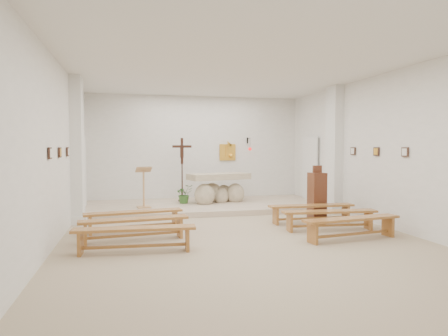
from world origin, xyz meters
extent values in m
cube|color=tan|center=(0.00, 0.00, 0.00)|extent=(7.00, 10.00, 0.00)
cube|color=white|center=(-3.49, 0.00, 1.75)|extent=(0.02, 10.00, 3.50)
cube|color=white|center=(3.49, 0.00, 1.75)|extent=(0.02, 10.00, 3.50)
cube|color=white|center=(0.00, 4.99, 1.75)|extent=(7.00, 0.02, 3.50)
cube|color=silver|center=(0.00, 0.00, 3.49)|extent=(7.00, 10.00, 0.02)
cube|color=beige|center=(0.00, 3.50, 0.07)|extent=(6.98, 3.00, 0.15)
cube|color=white|center=(-3.37, 2.00, 1.75)|extent=(0.26, 0.55, 3.50)
cube|color=white|center=(3.37, 2.00, 1.75)|extent=(0.26, 0.55, 3.50)
cube|color=gold|center=(1.05, 4.96, 1.65)|extent=(0.55, 0.04, 0.55)
cube|color=black|center=(1.75, 4.97, 2.05)|extent=(0.04, 0.02, 0.20)
cylinder|color=black|center=(1.75, 4.82, 2.12)|extent=(0.02, 0.30, 0.02)
cylinder|color=black|center=(1.75, 4.67, 1.95)|extent=(0.01, 0.01, 0.34)
sphere|color=red|center=(1.75, 4.67, 1.76)|extent=(0.11, 0.11, 0.11)
cube|color=#3A2219|center=(-3.47, -0.80, 1.72)|extent=(0.03, 0.20, 0.20)
cube|color=#3A2219|center=(-3.47, 0.20, 1.72)|extent=(0.03, 0.20, 0.20)
cube|color=#3A2219|center=(-3.47, 1.20, 1.72)|extent=(0.03, 0.20, 0.20)
cube|color=#3A2219|center=(3.47, -0.80, 1.72)|extent=(0.03, 0.20, 0.20)
cube|color=#3A2219|center=(3.47, 0.20, 1.72)|extent=(0.03, 0.20, 0.20)
cube|color=#3A2219|center=(3.47, 1.20, 1.72)|extent=(0.03, 0.20, 0.20)
cube|color=silver|center=(-3.43, 2.70, 0.27)|extent=(0.10, 0.85, 0.52)
cube|color=silver|center=(3.43, 2.70, 0.27)|extent=(0.10, 0.85, 0.52)
ellipsoid|color=beige|center=(-0.03, 3.41, 0.41)|extent=(0.60, 0.51, 0.68)
ellipsoid|color=beige|center=(0.99, 3.71, 0.39)|extent=(0.56, 0.48, 0.64)
ellipsoid|color=beige|center=(0.28, 3.83, 0.42)|extent=(0.64, 0.55, 0.60)
ellipsoid|color=beige|center=(0.68, 3.91, 0.37)|extent=(0.52, 0.44, 0.56)
ellipsoid|color=beige|center=(0.53, 3.66, 0.34)|extent=(0.44, 0.38, 0.52)
cube|color=beige|center=(0.47, 3.70, 0.93)|extent=(1.98, 1.17, 0.18)
cube|color=tan|center=(-1.79, 3.09, 0.17)|extent=(0.40, 0.40, 0.04)
cylinder|color=tan|center=(-1.79, 3.09, 0.65)|extent=(0.05, 0.05, 1.01)
cube|color=tan|center=(-1.79, 3.07, 1.21)|extent=(0.46, 0.36, 0.16)
cube|color=white|center=(-1.78, 3.03, 1.26)|extent=(0.39, 0.29, 0.13)
cylinder|color=#331A10|center=(-0.58, 4.20, 0.17)|extent=(0.26, 0.26, 0.03)
cylinder|color=#331A10|center=(-0.58, 4.20, 0.74)|extent=(0.04, 0.04, 1.18)
cube|color=#331A10|center=(-0.58, 4.20, 1.70)|extent=(0.08, 0.07, 0.80)
cube|color=#331A10|center=(-0.58, 4.20, 1.84)|extent=(0.59, 0.18, 0.07)
cube|color=#331A10|center=(-0.59, 4.17, 1.67)|extent=(0.11, 0.06, 0.34)
imported|color=#336327|center=(-0.59, 3.69, 0.43)|extent=(0.62, 0.58, 0.56)
cube|color=#582E19|center=(2.42, 1.09, 0.59)|extent=(0.39, 0.39, 1.18)
cube|color=#582E19|center=(2.42, 1.09, 1.27)|extent=(0.24, 0.07, 0.19)
cube|color=#AF6F32|center=(-2.08, 0.70, 0.42)|extent=(2.11, 0.62, 0.05)
cube|color=#AF6F32|center=(-2.97, 0.58, 0.20)|extent=(0.10, 0.31, 0.40)
cube|color=#AF6F32|center=(-1.19, 0.83, 0.20)|extent=(0.10, 0.31, 0.40)
cube|color=#AF6F32|center=(-2.08, 0.70, 0.11)|extent=(1.75, 0.30, 0.05)
cube|color=#AF6F32|center=(2.08, 0.70, 0.42)|extent=(2.10, 0.39, 0.05)
cube|color=#AF6F32|center=(1.18, 0.73, 0.20)|extent=(0.07, 0.31, 0.40)
cube|color=#AF6F32|center=(2.98, 0.68, 0.20)|extent=(0.07, 0.31, 0.40)
cube|color=#AF6F32|center=(2.08, 0.70, 0.11)|extent=(1.76, 0.11, 0.05)
cube|color=#AF6F32|center=(-2.08, -0.20, 0.42)|extent=(2.11, 0.55, 0.05)
cube|color=#AF6F32|center=(-2.98, -0.29, 0.20)|extent=(0.09, 0.31, 0.40)
cube|color=#AF6F32|center=(-1.18, -0.10, 0.20)|extent=(0.09, 0.31, 0.40)
cube|color=#AF6F32|center=(-2.08, -0.20, 0.11)|extent=(1.75, 0.24, 0.05)
cube|color=#AF6F32|center=(2.08, -0.20, 0.42)|extent=(2.11, 0.52, 0.05)
cube|color=#AF6F32|center=(1.18, -0.11, 0.20)|extent=(0.08, 0.31, 0.40)
cube|color=#AF6F32|center=(2.98, -0.28, 0.20)|extent=(0.08, 0.31, 0.40)
cube|color=#AF6F32|center=(2.08, -0.20, 0.11)|extent=(1.75, 0.22, 0.05)
cube|color=#AF6F32|center=(-2.08, -1.09, 0.42)|extent=(2.11, 0.47, 0.05)
cube|color=#AF6F32|center=(-2.98, -1.03, 0.20)|extent=(0.08, 0.31, 0.40)
cube|color=#AF6F32|center=(-1.18, -1.15, 0.20)|extent=(0.08, 0.31, 0.40)
cube|color=#AF6F32|center=(-2.08, -1.09, 0.11)|extent=(1.76, 0.17, 0.05)
cube|color=#AF6F32|center=(2.08, -1.09, 0.42)|extent=(2.11, 0.60, 0.05)
cube|color=#AF6F32|center=(1.19, -1.21, 0.20)|extent=(0.10, 0.31, 0.40)
cube|color=#AF6F32|center=(2.98, -0.97, 0.20)|extent=(0.10, 0.31, 0.40)
cube|color=#AF6F32|center=(2.08, -1.09, 0.11)|extent=(1.75, 0.29, 0.05)
camera|label=1|loc=(-2.15, -8.07, 1.82)|focal=32.00mm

